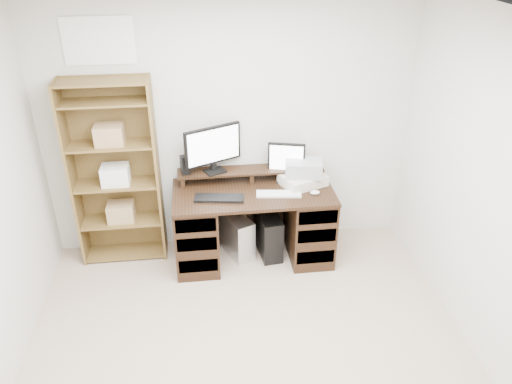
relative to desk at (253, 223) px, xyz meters
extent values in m
cube|color=white|center=(-0.18, -1.64, 2.12)|extent=(3.50, 4.00, 0.02)
cube|color=silver|center=(-0.18, 0.37, 0.86)|extent=(3.50, 0.02, 2.50)
cube|color=white|center=(-1.26, 0.35, 1.69)|extent=(0.60, 0.01, 0.40)
cube|color=black|center=(0.00, -0.01, 0.35)|extent=(1.50, 0.70, 0.03)
cube|color=black|center=(-0.55, -0.01, -0.03)|extent=(0.40, 0.66, 0.72)
cube|color=black|center=(0.55, -0.01, -0.03)|extent=(0.40, 0.66, 0.72)
cube|color=black|center=(0.00, 0.32, 0.01)|extent=(1.48, 0.02, 0.65)
cube|color=black|center=(-0.55, -0.34, -0.21)|extent=(0.36, 0.01, 0.14)
cube|color=black|center=(-0.55, -0.34, 0.03)|extent=(0.36, 0.01, 0.14)
cube|color=black|center=(-0.55, -0.34, 0.23)|extent=(0.36, 0.01, 0.14)
cube|color=black|center=(0.55, -0.34, -0.21)|extent=(0.36, 0.01, 0.14)
cube|color=black|center=(0.55, -0.34, 0.03)|extent=(0.36, 0.01, 0.14)
cube|color=black|center=(0.55, -0.34, 0.23)|extent=(0.36, 0.01, 0.14)
cube|color=black|center=(-0.65, 0.21, 0.41)|extent=(0.04, 0.20, 0.10)
cube|color=black|center=(0.00, 0.21, 0.41)|extent=(0.04, 0.20, 0.10)
cube|color=black|center=(0.65, 0.21, 0.41)|extent=(0.04, 0.20, 0.10)
cube|color=black|center=(0.00, 0.21, 0.47)|extent=(1.40, 0.22, 0.02)
cube|color=black|center=(-0.34, 0.19, 0.49)|extent=(0.23, 0.21, 0.02)
cube|color=black|center=(-0.35, 0.21, 0.55)|extent=(0.06, 0.05, 0.10)
cube|color=black|center=(-0.35, 0.21, 0.75)|extent=(0.53, 0.27, 0.36)
cube|color=white|center=(-0.34, 0.19, 0.75)|extent=(0.48, 0.22, 0.32)
cube|color=black|center=(0.33, 0.15, 0.37)|extent=(0.19, 0.17, 0.01)
cube|color=black|center=(0.34, 0.17, 0.42)|extent=(0.05, 0.04, 0.09)
cube|color=black|center=(0.34, 0.17, 0.59)|extent=(0.35, 0.12, 0.31)
cube|color=white|center=(0.33, 0.15, 0.59)|extent=(0.31, 0.08, 0.27)
cube|color=black|center=(-0.62, 0.19, 0.57)|extent=(0.09, 0.09, 0.18)
cube|color=black|center=(-0.33, -0.13, 0.37)|extent=(0.46, 0.21, 0.02)
cube|color=silver|center=(0.22, -0.11, 0.37)|extent=(0.42, 0.17, 0.02)
ellipsoid|color=silver|center=(0.56, -0.14, 0.38)|extent=(0.10, 0.08, 0.04)
cube|color=beige|center=(0.48, 0.07, 0.41)|extent=(0.48, 0.43, 0.10)
cube|color=#969BA0|center=(0.48, 0.07, 0.53)|extent=(0.38, 0.30, 0.15)
cube|color=silver|center=(-0.16, 0.07, -0.18)|extent=(0.34, 0.47, 0.42)
cube|color=black|center=(0.16, 0.04, -0.17)|extent=(0.24, 0.47, 0.45)
cube|color=#19FF33|center=(0.18, -0.17, -0.07)|extent=(0.01, 0.01, 0.01)
cube|color=brown|center=(-1.65, 0.19, 0.51)|extent=(0.02, 0.30, 1.80)
cube|color=brown|center=(-0.88, 0.19, 0.51)|extent=(0.02, 0.30, 1.80)
cube|color=brown|center=(-1.26, 0.33, 0.51)|extent=(0.80, 0.01, 1.80)
cube|color=brown|center=(-1.26, 0.19, -0.36)|extent=(0.75, 0.28, 0.02)
cube|color=brown|center=(-1.26, 0.19, 0.01)|extent=(0.75, 0.28, 0.02)
cube|color=brown|center=(-1.26, 0.19, 0.41)|extent=(0.75, 0.28, 0.02)
cube|color=brown|center=(-1.26, 0.19, 0.81)|extent=(0.75, 0.28, 0.02)
cube|color=brown|center=(-1.26, 0.19, 1.21)|extent=(0.75, 0.28, 0.02)
cube|color=brown|center=(-1.26, 0.19, 1.39)|extent=(0.75, 0.28, 0.02)
cube|color=#A07F54|center=(-1.26, 0.19, 0.11)|extent=(0.25, 0.20, 0.18)
cube|color=white|center=(-1.26, 0.19, 0.51)|extent=(0.25, 0.20, 0.18)
cube|color=#A07F54|center=(-1.26, 0.19, 0.91)|extent=(0.25, 0.20, 0.18)
camera|label=1|loc=(-0.48, -4.06, 2.61)|focal=35.00mm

